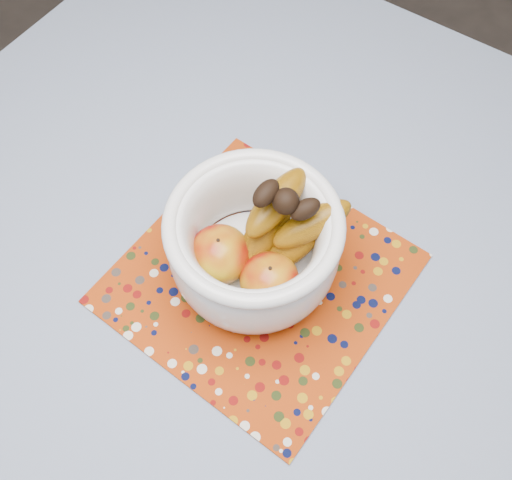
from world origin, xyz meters
TOP-DOWN VIEW (x-y plane):
  - table at (0.00, 0.00)m, footprint 1.20×1.20m
  - tablecloth at (0.00, 0.00)m, footprint 1.32×1.32m
  - placemat at (0.01, 0.00)m, footprint 0.40×0.40m
  - fruit_bowl at (0.01, 0.02)m, footprint 0.26×0.25m

SIDE VIEW (x-z plane):
  - table at x=0.00m, z-range 0.30..1.05m
  - tablecloth at x=0.00m, z-range 0.75..0.76m
  - placemat at x=0.01m, z-range 0.76..0.76m
  - fruit_bowl at x=0.01m, z-range 0.75..0.95m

